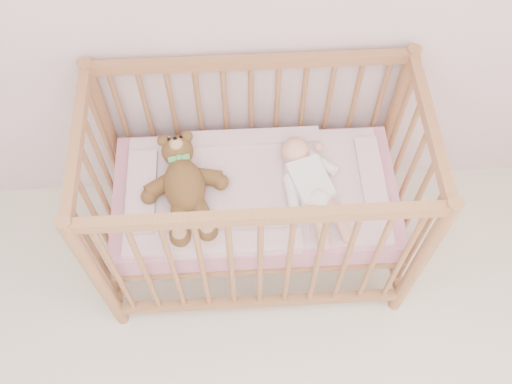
{
  "coord_description": "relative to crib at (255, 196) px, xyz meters",
  "views": [
    {
      "loc": [
        0.11,
        0.35,
        2.64
      ],
      "look_at": [
        0.17,
        1.55,
        0.62
      ],
      "focal_mm": 40.0,
      "sensor_mm": 36.0,
      "label": 1
    }
  ],
  "objects": [
    {
      "name": "teddy_bear",
      "position": [
        -0.29,
        -0.02,
        0.15
      ],
      "size": [
        0.47,
        0.6,
        0.15
      ],
      "primitive_type": null,
      "rotation": [
        0.0,
        0.0,
        0.18
      ],
      "color": "brown",
      "rests_on": "blanket"
    },
    {
      "name": "crib",
      "position": [
        0.0,
        0.0,
        0.0
      ],
      "size": [
        1.36,
        0.76,
        1.0
      ],
      "primitive_type": null,
      "color": "#B5754D",
      "rests_on": "floor"
    },
    {
      "name": "blanket",
      "position": [
        0.0,
        0.0,
        0.06
      ],
      "size": [
        1.1,
        0.58,
        0.06
      ],
      "primitive_type": null,
      "color": "pink",
      "rests_on": "mattress"
    },
    {
      "name": "mattress",
      "position": [
        0.0,
        0.0,
        -0.01
      ],
      "size": [
        1.22,
        0.62,
        0.13
      ],
      "primitive_type": "cube",
      "color": "pink",
      "rests_on": "crib"
    },
    {
      "name": "baby",
      "position": [
        0.23,
        -0.02,
        0.14
      ],
      "size": [
        0.42,
        0.61,
        0.13
      ],
      "primitive_type": null,
      "rotation": [
        0.0,
        0.0,
        0.29
      ],
      "color": "white",
      "rests_on": "blanket"
    }
  ]
}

